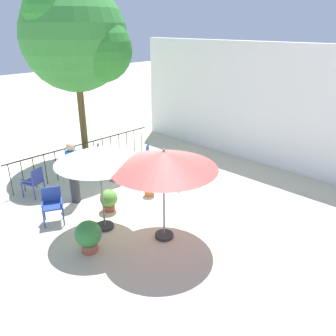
{
  "coord_description": "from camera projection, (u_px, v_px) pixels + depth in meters",
  "views": [
    {
      "loc": [
        6.11,
        -5.81,
        4.68
      ],
      "look_at": [
        0.0,
        0.52,
        0.96
      ],
      "focal_mm": 36.33,
      "sensor_mm": 36.0,
      "label": 1
    }
  ],
  "objects": [
    {
      "name": "patio_umbrella_0",
      "position": [
        164.0,
        160.0,
        7.35
      ],
      "size": [
        2.39,
        2.39,
        2.24
      ],
      "color": "#2D2D2D",
      "rests_on": "ground"
    },
    {
      "name": "potted_plant_1",
      "position": [
        109.0,
        199.0,
        9.15
      ],
      "size": [
        0.48,
        0.48,
        0.61
      ],
      "color": "#9C4931",
      "rests_on": "ground"
    },
    {
      "name": "standing_person",
      "position": [
        73.0,
        172.0,
        9.39
      ],
      "size": [
        0.45,
        0.45,
        1.77
      ],
      "color": "#33333D",
      "rests_on": "ground"
    },
    {
      "name": "cafe_table_0",
      "position": [
        114.0,
        165.0,
        10.86
      ],
      "size": [
        0.65,
        0.65,
        0.78
      ],
      "color": "white",
      "rests_on": "ground"
    },
    {
      "name": "potted_plant_2",
      "position": [
        88.0,
        235.0,
        7.45
      ],
      "size": [
        0.59,
        0.59,
        0.75
      ],
      "color": "#A5563C",
      "rests_on": "ground"
    },
    {
      "name": "potted_plant_0",
      "position": [
        149.0,
        187.0,
        9.99
      ],
      "size": [
        0.35,
        0.35,
        0.51
      ],
      "color": "#D07039",
      "rests_on": "ground"
    },
    {
      "name": "patio_umbrella_1",
      "position": [
        99.0,
        155.0,
        7.73
      ],
      "size": [
        2.05,
        2.05,
        2.23
      ],
      "color": "#2D2D2D",
      "rests_on": "ground"
    },
    {
      "name": "patio_chair_1",
      "position": [
        144.0,
        156.0,
        11.6
      ],
      "size": [
        0.63,
        0.63,
        0.94
      ],
      "color": "#27499F",
      "rests_on": "ground"
    },
    {
      "name": "patio_chair_2",
      "position": [
        180.0,
        170.0,
        10.57
      ],
      "size": [
        0.51,
        0.5,
        0.87
      ],
      "color": "silver",
      "rests_on": "ground"
    },
    {
      "name": "patio_chair_3",
      "position": [
        52.0,
        202.0,
        8.58
      ],
      "size": [
        0.65,
        0.66,
        0.9
      ],
      "color": "#274299",
      "rests_on": "ground"
    },
    {
      "name": "shade_tree",
      "position": [
        76.0,
        37.0,
        11.3
      ],
      "size": [
        3.74,
        3.56,
        6.05
      ],
      "color": "brown",
      "rests_on": "ground"
    },
    {
      "name": "ground_plane",
      "position": [
        155.0,
        204.0,
        9.58
      ],
      "size": [
        60.0,
        60.0,
        0.0
      ],
      "primitive_type": "plane",
      "color": "beige"
    },
    {
      "name": "patio_chair_0",
      "position": [
        34.0,
        180.0,
        9.85
      ],
      "size": [
        0.61,
        0.6,
        0.88
      ],
      "color": "#323F94",
      "rests_on": "ground"
    },
    {
      "name": "villa_facade",
      "position": [
        255.0,
        104.0,
        12.07
      ],
      "size": [
        10.49,
        0.3,
        4.17
      ],
      "primitive_type": "cube",
      "color": "white",
      "rests_on": "ground"
    },
    {
      "name": "terrace_railing",
      "position": [
        85.0,
        152.0,
        11.5
      ],
      "size": [
        0.03,
        5.46,
        1.01
      ],
      "color": "black",
      "rests_on": "ground"
    },
    {
      "name": "potted_plant_3",
      "position": [
        125.0,
        156.0,
        12.22
      ],
      "size": [
        0.38,
        0.38,
        0.64
      ],
      "color": "#B95741",
      "rests_on": "ground"
    }
  ]
}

